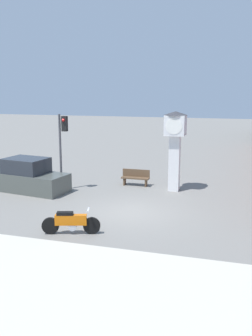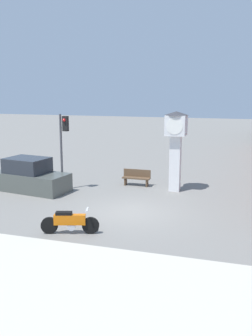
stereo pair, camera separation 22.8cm
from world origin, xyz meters
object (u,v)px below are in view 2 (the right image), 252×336
(clock_tower, at_px, (176,138))
(traffic_light, at_px, (63,138))
(motorcycle, at_px, (70,222))
(bench, at_px, (137,177))
(parked_car, at_px, (30,177))

(clock_tower, xyz_separation_m, traffic_light, (-5.79, -1.64, -0.01))
(traffic_light, bearing_deg, motorcycle, -62.16)
(bench, relative_size, parked_car, 0.36)
(traffic_light, relative_size, parked_car, 0.94)
(motorcycle, bearing_deg, bench, 69.70)
(traffic_light, xyz_separation_m, bench, (3.49, 2.13, -2.36))
(motorcycle, height_order, parked_car, parked_car)
(traffic_light, xyz_separation_m, parked_car, (-1.76, -0.65, -2.10))
(parked_car, bearing_deg, clock_tower, 25.39)
(motorcycle, distance_m, traffic_light, 6.94)
(traffic_light, distance_m, bench, 4.72)
(traffic_light, bearing_deg, bench, 31.42)
(bench, bearing_deg, traffic_light, -148.58)
(clock_tower, height_order, bench, clock_tower)
(traffic_light, height_order, parked_car, traffic_light)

